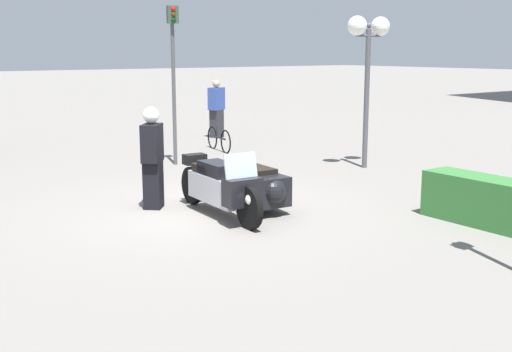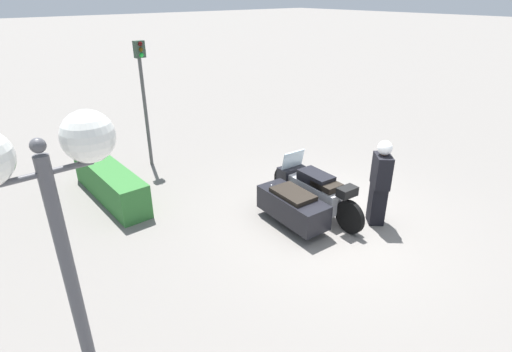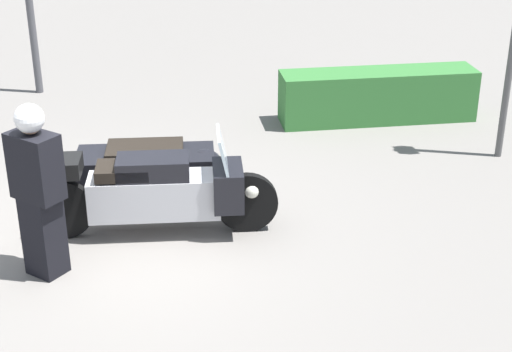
{
  "view_description": "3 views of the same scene",
  "coord_description": "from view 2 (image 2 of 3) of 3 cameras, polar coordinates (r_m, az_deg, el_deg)",
  "views": [
    {
      "loc": [
        9.39,
        -5.61,
        2.73
      ],
      "look_at": [
        0.7,
        0.67,
        0.62
      ],
      "focal_mm": 45.0,
      "sensor_mm": 36.0,
      "label": 1
    },
    {
      "loc": [
        -4.45,
        5.77,
        4.35
      ],
      "look_at": [
        1.57,
        0.78,
        0.7
      ],
      "focal_mm": 28.0,
      "sensor_mm": 36.0,
      "label": 2
    },
    {
      "loc": [
        0.5,
        -7.64,
        4.13
      ],
      "look_at": [
        1.62,
        -0.17,
        0.7
      ],
      "focal_mm": 55.0,
      "sensor_mm": 36.0,
      "label": 3
    }
  ],
  "objects": [
    {
      "name": "ground_plane",
      "position": [
        8.49,
        10.96,
        -6.34
      ],
      "size": [
        160.0,
        160.0,
        0.0
      ],
      "primitive_type": "plane",
      "color": "slate"
    },
    {
      "name": "police_motorcycle",
      "position": [
        8.33,
        6.31,
        -2.9
      ],
      "size": [
        2.67,
        1.46,
        1.17
      ],
      "rotation": [
        0.0,
        0.0,
        -0.07
      ],
      "color": "black",
      "rests_on": "ground"
    },
    {
      "name": "officer_rider",
      "position": [
        8.24,
        17.32,
        -0.68
      ],
      "size": [
        0.56,
        0.54,
        1.78
      ],
      "rotation": [
        0.0,
        0.0,
        -2.3
      ],
      "color": "black",
      "rests_on": "ground"
    },
    {
      "name": "hedge_bush_curbside",
      "position": [
        9.66,
        -20.13,
        -0.88
      ],
      "size": [
        2.92,
        0.64,
        0.76
      ],
      "primitive_type": "cube",
      "color": "#337033",
      "rests_on": "ground"
    },
    {
      "name": "twin_lamp_post",
      "position": [
        3.57,
        -27.53,
        -1.61
      ],
      "size": [
        0.44,
        1.18,
        3.5
      ],
      "color": "#4C4C51",
      "rests_on": "ground"
    },
    {
      "name": "traffic_light_near",
      "position": [
        10.73,
        -15.81,
        12.24
      ],
      "size": [
        0.23,
        0.27,
        3.25
      ],
      "rotation": [
        0.0,
        0.0,
        3.21
      ],
      "color": "#4C4C4C",
      "rests_on": "ground"
    }
  ]
}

